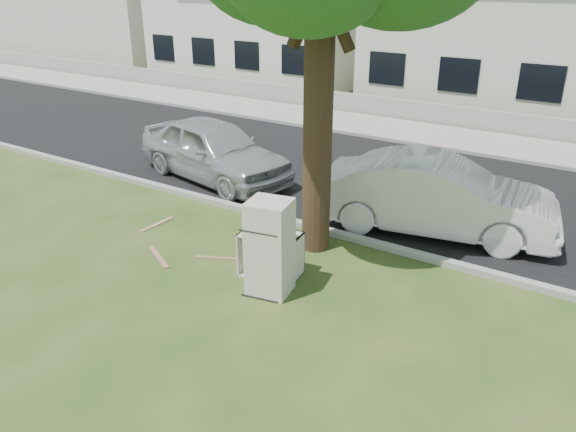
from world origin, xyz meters
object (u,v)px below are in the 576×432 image
Objects in this scene: cabinet at (271,254)px; car_left at (214,150)px; car_center at (437,196)px; fridge at (270,248)px.

cabinet is 5.35m from car_left.
cabinet is at bearing -117.93° from car_left.
car_center is (1.81, 3.35, 0.38)m from cabinet.
car_center is at bearing 57.70° from fridge.
car_center reaches higher than cabinet.
fridge reaches higher than cabinet.
fridge is at bearing 147.27° from car_center.
car_center is at bearing -78.82° from car_left.
car_center is 5.91m from car_left.
car_center is at bearing 53.86° from cabinet.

